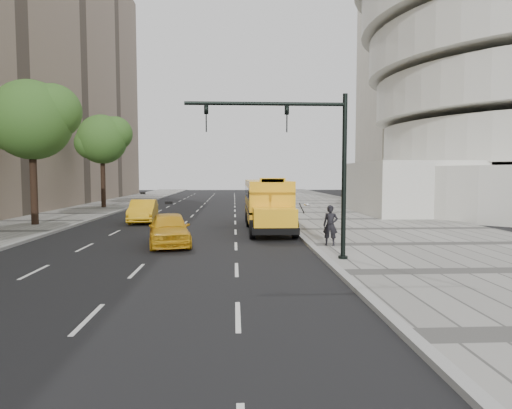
{
  "coord_description": "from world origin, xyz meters",
  "views": [
    {
      "loc": [
        2.42,
        -24.97,
        3.37
      ],
      "look_at": [
        3.5,
        -4.0,
        1.9
      ],
      "focal_mm": 30.0,
      "sensor_mm": 36.0,
      "label": 1
    }
  ],
  "objects_px": {
    "traffic_signal": "(308,155)",
    "pedestrian": "(330,225)",
    "tree_c": "(103,139)",
    "tree_b": "(33,119)",
    "school_bus": "(267,200)",
    "taxi_far": "(143,211)",
    "taxi_near": "(169,229)"
  },
  "relations": [
    {
      "from": "tree_c",
      "to": "school_bus",
      "type": "relative_size",
      "value": 0.8
    },
    {
      "from": "taxi_near",
      "to": "pedestrian",
      "type": "bearing_deg",
      "value": -20.67
    },
    {
      "from": "taxi_far",
      "to": "pedestrian",
      "type": "bearing_deg",
      "value": -51.72
    },
    {
      "from": "tree_c",
      "to": "pedestrian",
      "type": "distance_m",
      "value": 29.97
    },
    {
      "from": "tree_b",
      "to": "tree_c",
      "type": "relative_size",
      "value": 1.02
    },
    {
      "from": "taxi_far",
      "to": "traffic_signal",
      "type": "distance_m",
      "value": 17.41
    },
    {
      "from": "school_bus",
      "to": "taxi_near",
      "type": "xyz_separation_m",
      "value": [
        -5.18,
        -6.68,
        -0.98
      ]
    },
    {
      "from": "school_bus",
      "to": "pedestrian",
      "type": "height_order",
      "value": "school_bus"
    },
    {
      "from": "taxi_near",
      "to": "school_bus",
      "type": "bearing_deg",
      "value": 41.59
    },
    {
      "from": "taxi_near",
      "to": "pedestrian",
      "type": "xyz_separation_m",
      "value": [
        7.49,
        -1.33,
        0.28
      ]
    },
    {
      "from": "school_bus",
      "to": "tree_b",
      "type": "bearing_deg",
      "value": 175.57
    },
    {
      "from": "taxi_near",
      "to": "taxi_far",
      "type": "relative_size",
      "value": 0.95
    },
    {
      "from": "tree_b",
      "to": "traffic_signal",
      "type": "xyz_separation_m",
      "value": [
        15.6,
        -12.23,
        -2.8
      ]
    },
    {
      "from": "tree_b",
      "to": "traffic_signal",
      "type": "relative_size",
      "value": 1.47
    },
    {
      "from": "tree_c",
      "to": "school_bus",
      "type": "height_order",
      "value": "tree_c"
    },
    {
      "from": "taxi_far",
      "to": "traffic_signal",
      "type": "relative_size",
      "value": 0.76
    },
    {
      "from": "tree_c",
      "to": "pedestrian",
      "type": "relative_size",
      "value": 5.01
    },
    {
      "from": "tree_c",
      "to": "tree_b",
      "type": "bearing_deg",
      "value": -89.98
    },
    {
      "from": "school_bus",
      "to": "taxi_far",
      "type": "xyz_separation_m",
      "value": [
        -8.5,
        3.34,
        -0.96
      ]
    },
    {
      "from": "tree_b",
      "to": "pedestrian",
      "type": "bearing_deg",
      "value": -28.04
    },
    {
      "from": "tree_c",
      "to": "taxi_near",
      "type": "height_order",
      "value": "tree_c"
    },
    {
      "from": "tree_c",
      "to": "traffic_signal",
      "type": "xyz_separation_m",
      "value": [
        15.6,
        -26.91,
        -2.78
      ]
    },
    {
      "from": "taxi_near",
      "to": "taxi_far",
      "type": "xyz_separation_m",
      "value": [
        -3.32,
        10.02,
        0.01
      ]
    },
    {
      "from": "school_bus",
      "to": "tree_c",
      "type": "bearing_deg",
      "value": 133.28
    },
    {
      "from": "school_bus",
      "to": "taxi_near",
      "type": "height_order",
      "value": "school_bus"
    },
    {
      "from": "traffic_signal",
      "to": "pedestrian",
      "type": "bearing_deg",
      "value": 62.29
    },
    {
      "from": "school_bus",
      "to": "pedestrian",
      "type": "distance_m",
      "value": 8.36
    },
    {
      "from": "taxi_near",
      "to": "traffic_signal",
      "type": "relative_size",
      "value": 0.72
    },
    {
      "from": "tree_c",
      "to": "taxi_near",
      "type": "relative_size",
      "value": 1.99
    },
    {
      "from": "tree_c",
      "to": "taxi_far",
      "type": "xyz_separation_m",
      "value": [
        6.41,
        -12.49,
        -6.07
      ]
    },
    {
      "from": "tree_c",
      "to": "school_bus",
      "type": "xyz_separation_m",
      "value": [
        14.91,
        -15.83,
        -5.1
      ]
    },
    {
      "from": "tree_b",
      "to": "tree_c",
      "type": "distance_m",
      "value": 14.68
    }
  ]
}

